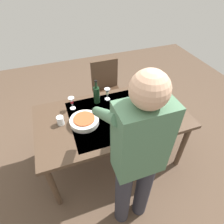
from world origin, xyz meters
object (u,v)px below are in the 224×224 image
at_px(person_server, 137,158).
at_px(water_cup_near_left, 153,107).
at_px(chair_near, 107,87).
at_px(dinner_plate_far, 135,109).
at_px(water_cup_far_left, 124,116).
at_px(wine_glass_left, 107,92).
at_px(dining_table, 112,120).
at_px(serving_bowl_pasta, 84,121).
at_px(water_cup_near_right, 60,121).
at_px(wine_glass_right, 72,101).
at_px(dinner_plate_near, 149,93).
at_px(wine_bottle, 97,95).

relative_size(person_server, water_cup_near_left, 15.98).
height_order(chair_near, dinner_plate_far, chair_near).
xyz_separation_m(chair_near, water_cup_far_left, (0.12, 0.94, 0.26)).
bearing_deg(wine_glass_left, dining_table, 81.23).
height_order(chair_near, serving_bowl_pasta, chair_near).
bearing_deg(water_cup_near_right, water_cup_far_left, 165.90).
relative_size(person_server, water_cup_near_right, 17.76).
bearing_deg(wine_glass_right, water_cup_near_right, 51.96).
bearing_deg(water_cup_far_left, dinner_plate_near, -145.76).
relative_size(dinner_plate_near, dinner_plate_far, 1.00).
height_order(water_cup_far_left, dinner_plate_far, water_cup_far_left).
height_order(chair_near, water_cup_far_left, chair_near).
bearing_deg(wine_bottle, chair_near, -118.40).
xyz_separation_m(chair_near, serving_bowl_pasta, (0.52, 0.85, 0.25)).
bearing_deg(water_cup_near_left, dinner_plate_far, -24.72).
bearing_deg(water_cup_near_left, wine_bottle, -32.97).
xyz_separation_m(water_cup_near_right, serving_bowl_pasta, (-0.23, 0.07, -0.01)).
height_order(water_cup_near_left, dinner_plate_far, water_cup_near_left).
relative_size(person_server, serving_bowl_pasta, 5.63).
height_order(dining_table, dinner_plate_far, dinner_plate_far).
distance_m(person_server, water_cup_near_left, 0.83).
bearing_deg(person_server, water_cup_far_left, -103.83).
bearing_deg(dinner_plate_near, serving_bowl_pasta, 15.00).
relative_size(person_server, dinner_plate_far, 7.34).
height_order(wine_glass_left, wine_glass_right, same).
relative_size(dining_table, person_server, 0.97).
xyz_separation_m(wine_glass_right, water_cup_near_right, (0.16, 0.20, -0.06)).
relative_size(person_server, dinner_plate_near, 7.34).
xyz_separation_m(wine_glass_left, water_cup_far_left, (-0.05, 0.39, -0.06)).
bearing_deg(wine_glass_right, wine_glass_left, -175.81).
xyz_separation_m(wine_glass_left, dinner_plate_near, (-0.53, 0.07, -0.10)).
xyz_separation_m(dining_table, wine_glass_left, (-0.04, -0.29, 0.18)).
xyz_separation_m(water_cup_near_left, water_cup_far_left, (0.36, 0.03, -0.00)).
bearing_deg(chair_near, person_server, 80.16).
relative_size(wine_bottle, water_cup_near_left, 2.80).
height_order(wine_glass_left, dinner_plate_near, wine_glass_left).
bearing_deg(water_cup_near_left, dinner_plate_near, -112.63).
xyz_separation_m(wine_glass_right, dinner_plate_far, (-0.66, 0.25, -0.10)).
bearing_deg(dinner_plate_far, chair_near, -85.44).
bearing_deg(chair_near, water_cup_near_right, 46.14).
bearing_deg(water_cup_far_left, person_server, 76.17).
relative_size(water_cup_near_right, water_cup_far_left, 0.97).
height_order(dining_table, water_cup_near_right, water_cup_near_right).
bearing_deg(chair_near, wine_glass_right, 44.32).
bearing_deg(wine_glass_right, water_cup_far_left, 142.54).
bearing_deg(serving_bowl_pasta, water_cup_far_left, 167.31).
height_order(wine_bottle, serving_bowl_pasta, wine_bottle).
bearing_deg(chair_near, water_cup_near_left, 104.67).
bearing_deg(water_cup_near_right, chair_near, -133.86).
xyz_separation_m(wine_glass_left, wine_glass_right, (0.42, 0.03, 0.00)).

